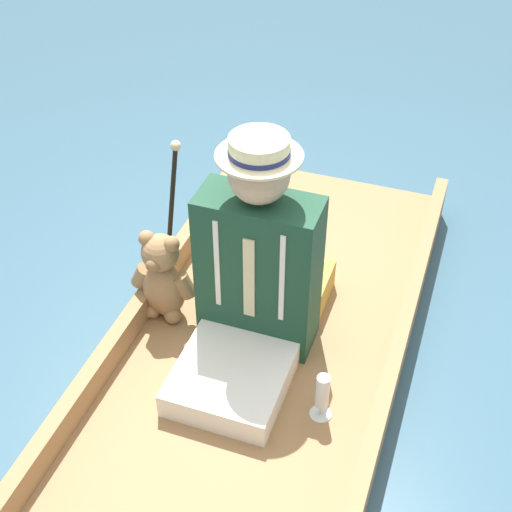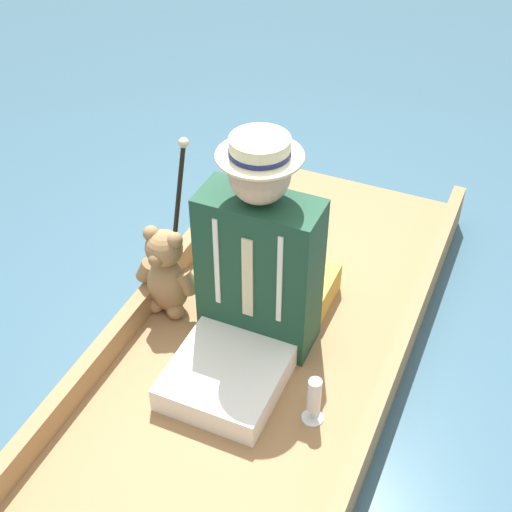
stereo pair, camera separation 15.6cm
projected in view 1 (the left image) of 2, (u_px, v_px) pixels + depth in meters
ground_plane at (263, 360)px, 3.01m from camera, size 16.00×16.00×0.00m
punt_boat at (263, 349)px, 2.97m from camera, size 1.13×2.60×0.22m
seat_cushion at (287, 281)px, 3.13m from camera, size 0.38×0.26×0.14m
seated_person at (253, 277)px, 2.72m from camera, size 0.47×0.69×0.93m
teddy_bear at (163, 278)px, 2.95m from camera, size 0.30×0.18×0.43m
wine_glass at (322, 394)px, 2.58m from camera, size 0.08×0.08×0.21m
walking_cane at (171, 213)px, 2.93m from camera, size 0.04×0.27×0.71m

